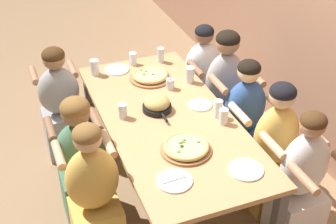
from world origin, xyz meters
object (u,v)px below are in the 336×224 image
object	(u,v)px
pizza_board_main	(150,76)
drinking_glass_c	(133,59)
drinking_glass_e	(161,56)
diner_far_center	(244,124)
diner_near_left	(61,107)
empty_plate_a	(200,105)
diner_far_right	(301,185)
skillet_bowl	(157,104)
diner_far_left	(202,80)
empty_plate_b	(174,181)
drinking_glass_f	(190,76)
diner_far_midleft	(224,97)
drinking_glass_g	(123,112)
drinking_glass_d	(224,117)
drinking_glass_a	(95,68)
drinking_glass_b	(218,110)
pizza_board_second	(186,147)
diner_near_center	(82,165)
diner_far_midright	(274,154)
empty_plate_c	(246,170)
empty_plate_d	(117,70)
cocktail_glass_blue	(170,84)
diner_near_midright	(94,198)

from	to	relation	value
pizza_board_main	drinking_glass_c	bearing A→B (deg)	-169.58
drinking_glass_e	diner_far_center	world-z (taller)	diner_far_center
diner_near_left	diner_far_center	bearing A→B (deg)	-30.95
empty_plate_a	diner_far_right	distance (m)	0.98
skillet_bowl	diner_far_left	size ratio (longest dim) A/B	0.31
empty_plate_b	diner_near_left	size ratio (longest dim) A/B	0.22
empty_plate_a	drinking_glass_f	world-z (taller)	drinking_glass_f
empty_plate_a	diner_far_midleft	world-z (taller)	diner_far_midleft
diner_far_midleft	diner_far_right	distance (m)	1.20
drinking_glass_g	drinking_glass_d	bearing A→B (deg)	62.76
drinking_glass_a	diner_far_left	xyz separation A→B (m)	(0.01, 1.05, -0.33)
drinking_glass_b	diner_far_right	bearing A→B (deg)	26.59
pizza_board_second	drinking_glass_b	xyz separation A→B (m)	(-0.29, 0.39, 0.04)
drinking_glass_f	diner_near_center	size ratio (longest dim) A/B	0.13
drinking_glass_e	diner_near_left	world-z (taller)	diner_near_left
diner_far_midright	skillet_bowl	bearing A→B (deg)	-37.54
empty_plate_c	empty_plate_d	size ratio (longest dim) A/B	1.06
drinking_glass_d	pizza_board_main	bearing A→B (deg)	-161.30
diner_far_center	diner_far_midright	distance (m)	0.47
cocktail_glass_blue	drinking_glass_g	size ratio (longest dim) A/B	0.97
diner_near_midright	drinking_glass_e	bearing A→B (deg)	52.96
pizza_board_main	empty_plate_b	bearing A→B (deg)	-12.82
pizza_board_second	drinking_glass_f	size ratio (longest dim) A/B	2.54
skillet_bowl	empty_plate_b	world-z (taller)	skillet_bowl
empty_plate_b	drinking_glass_e	xyz separation A→B (m)	(-1.57, 0.49, 0.05)
diner_near_midright	diner_far_midright	bearing A→B (deg)	-1.87
empty_plate_b	drinking_glass_f	bearing A→B (deg)	152.19
empty_plate_d	diner_near_left	bearing A→B (deg)	-88.65
drinking_glass_a	drinking_glass_g	distance (m)	0.74
pizza_board_second	skillet_bowl	distance (m)	0.55
diner_far_midleft	diner_near_midright	size ratio (longest dim) A/B	1.07
skillet_bowl	diner_far_center	distance (m)	0.80
diner_far_midright	empty_plate_c	bearing A→B (deg)	35.82
empty_plate_c	diner_near_midright	xyz separation A→B (m)	(-0.36, -0.94, -0.25)
empty_plate_c	drinking_glass_a	size ratio (longest dim) A/B	1.63
diner_near_left	diner_far_center	distance (m)	1.62
diner_far_midright	pizza_board_second	bearing A→B (deg)	-1.25
diner_far_right	drinking_glass_b	bearing A→B (deg)	-63.41
empty_plate_d	drinking_glass_d	size ratio (longest dim) A/B	1.74
drinking_glass_c	diner_near_left	size ratio (longest dim) A/B	0.11
pizza_board_second	diner_near_midright	distance (m)	0.71
diner_far_midleft	diner_near_center	bearing A→B (deg)	16.89
drinking_glass_a	diner_far_left	size ratio (longest dim) A/B	0.13
empty_plate_c	cocktail_glass_blue	xyz separation A→B (m)	(-1.15, -0.08, 0.03)
pizza_board_second	diner_far_left	bearing A→B (deg)	150.36
pizza_board_second	drinking_glass_a	xyz separation A→B (m)	(-1.29, -0.32, 0.03)
drinking_glass_c	drinking_glass_a	bearing A→B (deg)	-80.80
drinking_glass_e	diner_far_left	xyz separation A→B (m)	(0.03, 0.42, -0.33)
empty_plate_d	diner_far_left	world-z (taller)	diner_far_left
diner_far_midleft	diner_near_left	xyz separation A→B (m)	(-0.46, -1.39, -0.06)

